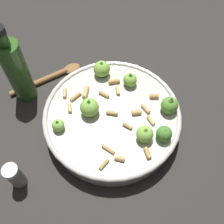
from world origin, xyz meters
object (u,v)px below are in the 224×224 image
Objects in this scene: olive_oil_bottle at (17,70)px; pepper_shaker at (15,176)px; cooking_pan at (113,118)px; wooden_spoon at (50,77)px.

pepper_shaker is at bearing 75.84° from olive_oil_bottle.
olive_oil_bottle reaches higher than cooking_pan.
cooking_pan is 0.28m from olive_oil_bottle.
pepper_shaker is 0.35× the size of olive_oil_bottle.
cooking_pan is at bearing -164.73° from pepper_shaker.
olive_oil_bottle is (-0.06, -0.25, 0.06)m from pepper_shaker.
olive_oil_bottle reaches higher than wooden_spoon.
wooden_spoon is (-0.08, -0.03, -0.09)m from olive_oil_bottle.
cooking_pan is at bearing 119.76° from wooden_spoon.
olive_oil_bottle reaches higher than pepper_shaker.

